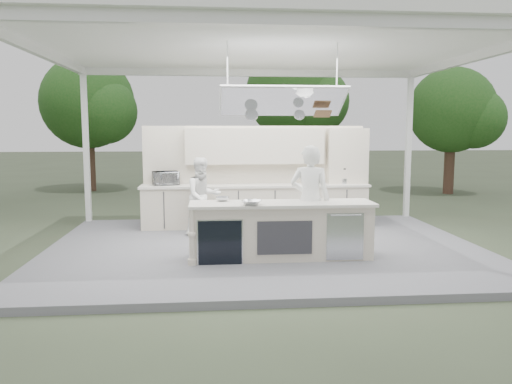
{
  "coord_description": "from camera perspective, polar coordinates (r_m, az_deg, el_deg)",
  "views": [
    {
      "loc": [
        -0.97,
        -9.12,
        2.28
      ],
      "look_at": [
        -0.12,
        0.4,
        1.09
      ],
      "focal_mm": 35.0,
      "sensor_mm": 36.0,
      "label": 1
    }
  ],
  "objects": [
    {
      "name": "toaster_oven",
      "position": [
        11.18,
        -10.29,
        1.56
      ],
      "size": [
        0.63,
        0.52,
        0.3
      ],
      "primitive_type": "imported",
      "rotation": [
        0.0,
        0.0,
        0.3
      ],
      "color": "#B4B6BB",
      "rests_on": "back_counter"
    },
    {
      "name": "tree_cluster",
      "position": [
        18.94,
        -2.68,
        10.16
      ],
      "size": [
        19.55,
        9.4,
        5.85
      ],
      "color": "#472F23",
      "rests_on": "ground"
    },
    {
      "name": "tent",
      "position": [
        9.27,
        1.03,
        15.99
      ],
      "size": [
        8.2,
        6.2,
        3.86
      ],
      "color": "white",
      "rests_on": "ground"
    },
    {
      "name": "back_wall_unit",
      "position": [
        11.35,
        2.08,
        3.54
      ],
      "size": [
        5.05,
        0.48,
        2.25
      ],
      "color": "beige",
      "rests_on": "stage_deck"
    },
    {
      "name": "stage_deck",
      "position": [
        9.44,
        0.96,
        -6.49
      ],
      "size": [
        8.0,
        6.0,
        0.12
      ],
      "primitive_type": "cube",
      "color": "slate",
      "rests_on": "ground"
    },
    {
      "name": "ground",
      "position": [
        9.45,
        0.95,
        -6.85
      ],
      "size": [
        90.0,
        90.0,
        0.0
      ],
      "primitive_type": "plane",
      "color": "#3C4831",
      "rests_on": "ground"
    },
    {
      "name": "demo_island",
      "position": [
        8.46,
        2.82,
        -4.38
      ],
      "size": [
        3.1,
        0.79,
        0.95
      ],
      "color": "beige",
      "rests_on": "stage_deck"
    },
    {
      "name": "head_chef",
      "position": [
        8.67,
        6.19,
        -0.93
      ],
      "size": [
        0.81,
        0.66,
        1.91
      ],
      "primitive_type": "imported",
      "rotation": [
        0.0,
        0.0,
        2.8
      ],
      "color": "white",
      "rests_on": "stage_deck"
    },
    {
      "name": "sous_chef",
      "position": [
        10.35,
        -6.09,
        -0.48
      ],
      "size": [
        0.96,
        0.87,
        1.6
      ],
      "primitive_type": "imported",
      "rotation": [
        0.0,
        0.0,
        0.42
      ],
      "color": "white",
      "rests_on": "stage_deck"
    },
    {
      "name": "back_counter",
      "position": [
        11.19,
        -0.06,
        -1.53
      ],
      "size": [
        5.08,
        0.72,
        0.95
      ],
      "color": "beige",
      "rests_on": "stage_deck"
    },
    {
      "name": "bowl_large",
      "position": [
        8.08,
        -0.51,
        -1.22
      ],
      "size": [
        0.42,
        0.42,
        0.08
      ],
      "primitive_type": "imported",
      "rotation": [
        0.0,
        0.0,
        -0.43
      ],
      "color": "silver",
      "rests_on": "demo_island"
    },
    {
      "name": "bowl_small",
      "position": [
        8.56,
        -3.86,
        -0.8
      ],
      "size": [
        0.25,
        0.25,
        0.07
      ],
      "primitive_type": "imported",
      "rotation": [
        0.0,
        0.0,
        0.14
      ],
      "color": "silver",
      "rests_on": "demo_island"
    }
  ]
}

